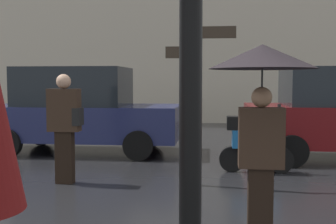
{
  "coord_description": "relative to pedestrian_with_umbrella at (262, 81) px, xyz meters",
  "views": [
    {
      "loc": [
        0.17,
        -2.47,
        1.63
      ],
      "look_at": [
        -0.53,
        4.15,
        1.14
      ],
      "focal_mm": 44.43,
      "sensor_mm": 36.0,
      "label": 1
    }
  ],
  "objects": [
    {
      "name": "pedestrian_with_umbrella",
      "position": [
        0.0,
        0.0,
        0.0
      ],
      "size": [
        1.08,
        1.08,
        2.0
      ],
      "rotation": [
        0.0,
        0.0,
        3.23
      ],
      "color": "black",
      "rests_on": "ground"
    },
    {
      "name": "street_signpost",
      "position": [
        -0.7,
        2.19,
        -0.03
      ],
      "size": [
        1.08,
        0.08,
        2.63
      ],
      "color": "black",
      "rests_on": "ground"
    },
    {
      "name": "parked_car_right",
      "position": [
        -3.51,
        5.04,
        -0.65
      ],
      "size": [
        4.38,
        2.0,
        1.96
      ],
      "rotation": [
        0.0,
        0.0,
        3.34
      ],
      "color": "#1E234C",
      "rests_on": "ground"
    },
    {
      "name": "parked_scooter",
      "position": [
        0.25,
        3.26,
        -1.08
      ],
      "size": [
        1.32,
        0.32,
        1.23
      ],
      "rotation": [
        0.0,
        0.0,
        -0.15
      ],
      "color": "black",
      "rests_on": "ground"
    },
    {
      "name": "pedestrian_with_bag",
      "position": [
        -2.83,
        2.13,
        -0.64
      ],
      "size": [
        0.54,
        0.24,
        1.75
      ],
      "rotation": [
        0.0,
        0.0,
        1.25
      ],
      "color": "black",
      "rests_on": "ground"
    }
  ]
}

